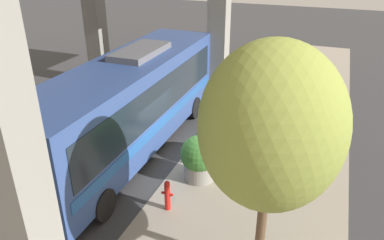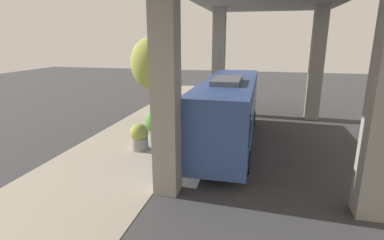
% 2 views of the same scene
% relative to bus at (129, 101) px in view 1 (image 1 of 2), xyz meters
% --- Properties ---
extents(ground_plane, '(80.00, 80.00, 0.00)m').
position_rel_bus_xyz_m(ground_plane, '(-2.11, 0.45, -2.07)').
color(ground_plane, '#38383A').
rests_on(ground_plane, ground).
extents(sidewalk_strip, '(6.00, 40.00, 0.02)m').
position_rel_bus_xyz_m(sidewalk_strip, '(-5.11, 0.45, -2.06)').
color(sidewalk_strip, gray).
rests_on(sidewalk_strip, ground).
extents(bus, '(2.79, 11.30, 3.83)m').
position_rel_bus_xyz_m(bus, '(0.00, 0.00, 0.00)').
color(bus, '#334C8C').
rests_on(bus, ground).
extents(fire_hydrant, '(0.38, 0.18, 1.05)m').
position_rel_bus_xyz_m(fire_hydrant, '(-2.86, 2.90, -1.54)').
color(fire_hydrant, red).
rests_on(fire_hydrant, ground).
extents(planter_front, '(0.98, 0.98, 1.43)m').
position_rel_bus_xyz_m(planter_front, '(-4.44, -2.07, -1.35)').
color(planter_front, gray).
rests_on(planter_front, ground).
extents(planter_middle, '(1.30, 1.30, 1.64)m').
position_rel_bus_xyz_m(planter_middle, '(-3.19, 0.99, -1.24)').
color(planter_middle, gray).
rests_on(planter_middle, ground).
extents(planter_back, '(1.52, 1.52, 1.89)m').
position_rel_bus_xyz_m(planter_back, '(-4.00, -0.37, -1.12)').
color(planter_back, gray).
rests_on(planter_back, ground).
extents(street_tree_near, '(3.09, 3.09, 5.91)m').
position_rel_bus_xyz_m(street_tree_near, '(-5.95, 4.26, 1.97)').
color(street_tree_near, brown).
rests_on(street_tree_near, ground).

